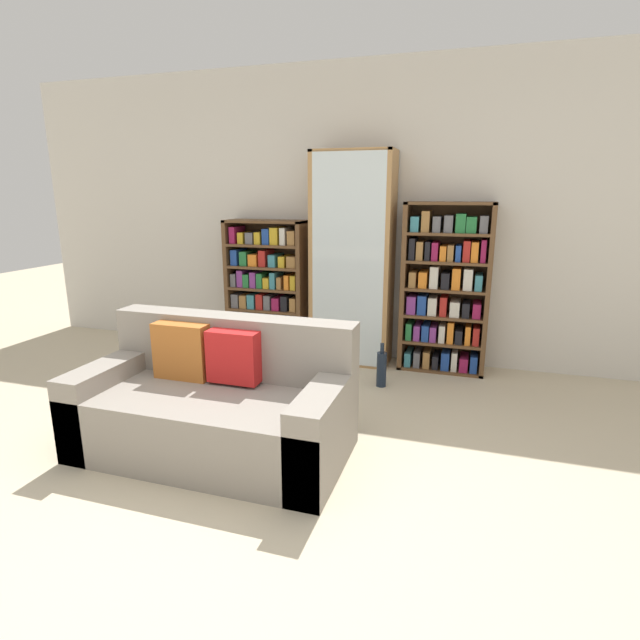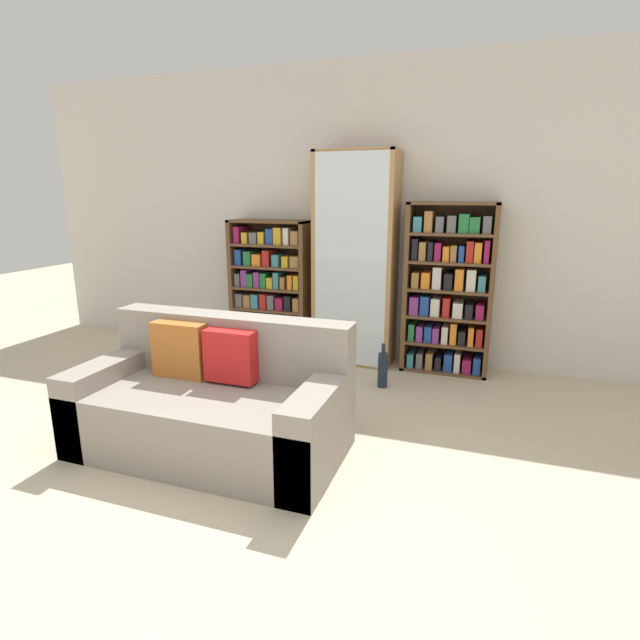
% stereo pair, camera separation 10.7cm
% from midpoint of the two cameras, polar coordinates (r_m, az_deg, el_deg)
% --- Properties ---
extents(ground_plane, '(16.00, 16.00, 0.00)m').
position_cam_midpoint_polar(ground_plane, '(2.66, -11.61, -21.82)').
color(ground_plane, beige).
extents(wall_back, '(7.12, 0.06, 2.70)m').
position_cam_midpoint_polar(wall_back, '(4.77, 4.21, 11.79)').
color(wall_back, beige).
rests_on(wall_back, ground).
extents(couch, '(1.63, 0.82, 0.80)m').
position_cam_midpoint_polar(couch, '(3.19, -12.78, -9.56)').
color(couch, gray).
rests_on(couch, ground).
extents(bookshelf_left, '(0.79, 0.32, 1.31)m').
position_cam_midpoint_polar(bookshelf_left, '(4.94, -6.63, 3.46)').
color(bookshelf_left, brown).
rests_on(bookshelf_left, ground).
extents(display_cabinet, '(0.73, 0.36, 1.92)m').
position_cam_midpoint_polar(display_cabinet, '(4.59, 3.07, 6.73)').
color(display_cabinet, '#AD7F4C').
rests_on(display_cabinet, ground).
extents(bookshelf_right, '(0.75, 0.32, 1.49)m').
position_cam_midpoint_polar(bookshelf_right, '(4.51, 13.45, 3.39)').
color(bookshelf_right, brown).
rests_on(bookshelf_right, ground).
extents(wine_bottle, '(0.08, 0.08, 0.37)m').
position_cam_midpoint_polar(wine_bottle, '(4.15, 6.31, -5.55)').
color(wine_bottle, '#192333').
rests_on(wine_bottle, ground).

